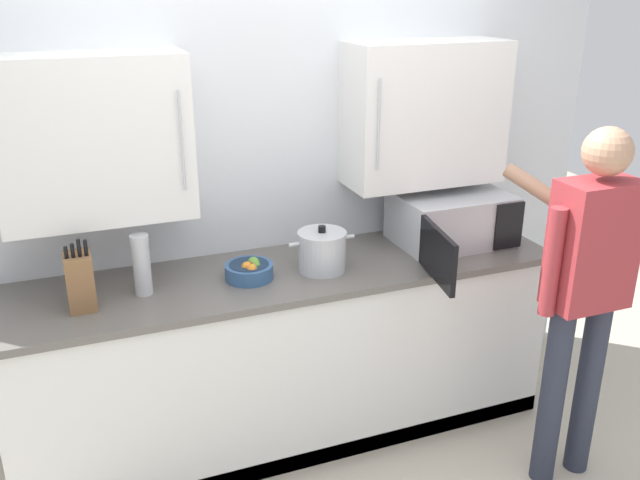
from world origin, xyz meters
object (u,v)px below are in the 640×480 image
at_px(knife_block, 80,281).
at_px(stock_pot, 322,251).
at_px(thermos_flask, 142,265).
at_px(person_figure, 585,281).
at_px(fruit_bowl, 249,270).
at_px(microwave_oven, 447,219).

bearing_deg(knife_block, stock_pot, 0.10).
xyz_separation_m(stock_pot, knife_block, (-1.08, -0.00, 0.03)).
height_order(stock_pot, knife_block, knife_block).
xyz_separation_m(thermos_flask, person_figure, (1.76, -0.74, -0.05)).
distance_m(thermos_flask, fruit_bowl, 0.48).
bearing_deg(thermos_flask, fruit_bowl, -1.52).
relative_size(stock_pot, person_figure, 0.20).
bearing_deg(person_figure, stock_pot, 143.18).
relative_size(stock_pot, knife_block, 1.04).
height_order(thermos_flask, person_figure, person_figure).
relative_size(fruit_bowl, person_figure, 0.13).
distance_m(microwave_oven, knife_block, 1.81).
relative_size(thermos_flask, knife_block, 0.87).
xyz_separation_m(stock_pot, fruit_bowl, (-0.35, 0.03, -0.05)).
distance_m(stock_pot, knife_block, 1.08).
bearing_deg(microwave_oven, stock_pot, -173.10).
relative_size(knife_block, person_figure, 0.19).
bearing_deg(microwave_oven, fruit_bowl, -176.73).
relative_size(microwave_oven, knife_block, 2.61).
distance_m(microwave_oven, stock_pot, 0.74).
relative_size(microwave_oven, stock_pot, 2.51).
height_order(microwave_oven, knife_block, knife_block).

